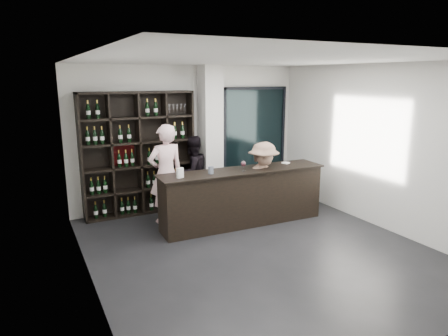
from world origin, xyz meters
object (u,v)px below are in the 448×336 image
taster_black (193,172)px  customer (263,182)px  tasting_counter (243,197)px  taster_pink (166,174)px  wine_shelf (139,154)px

taster_black → customer: bearing=105.5°
tasting_counter → taster_pink: taster_pink is taller
wine_shelf → customer: size_ratio=1.59×
customer → wine_shelf: bearing=129.4°
taster_pink → wine_shelf: bearing=-72.2°
tasting_counter → taster_black: (-0.45, 1.30, 0.23)m
taster_black → customer: size_ratio=0.99×
tasting_counter → customer: 0.47m
taster_pink → tasting_counter: bearing=143.5°
tasting_counter → taster_pink: size_ratio=1.70×
taster_pink → taster_black: (0.76, 0.55, -0.17)m
customer → taster_black: bearing=110.2°
wine_shelf → taster_pink: bearing=-67.6°
wine_shelf → tasting_counter: size_ratio=0.77×
wine_shelf → tasting_counter: bearing=-44.3°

